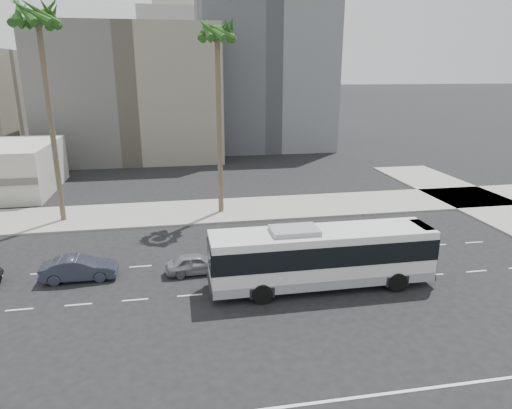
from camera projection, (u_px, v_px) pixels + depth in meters
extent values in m
plane|color=black|center=(293.00, 287.00, 26.46)|extent=(700.00, 700.00, 0.00)
cube|color=gray|center=(250.00, 209.00, 41.05)|extent=(120.00, 7.00, 0.15)
cube|color=#615E58|center=(133.00, 93.00, 64.26)|extent=(24.00, 18.00, 18.00)
cube|color=#4F5257|center=(261.00, 65.00, 73.08)|extent=(20.00, 20.00, 26.00)
cube|color=beige|center=(179.00, 51.00, 255.43)|extent=(42.00, 42.00, 44.00)
cube|color=#565E69|center=(267.00, 25.00, 240.75)|extent=(26.00, 26.00, 70.00)
cube|color=#565E69|center=(297.00, 39.00, 274.68)|extent=(22.00, 22.00, 60.00)
cube|color=silver|center=(322.00, 254.00, 26.01)|extent=(12.94, 2.90, 2.90)
cube|color=black|center=(322.00, 248.00, 25.89)|extent=(13.00, 2.96, 1.23)
cube|color=gray|center=(321.00, 275.00, 26.38)|extent=(12.96, 2.94, 0.56)
cube|color=gray|center=(294.00, 231.00, 25.28)|extent=(2.68, 1.79, 0.33)
cube|color=#262628|center=(422.00, 227.00, 26.67)|extent=(0.68, 2.01, 0.33)
cylinder|color=black|center=(397.00, 282.00, 25.78)|extent=(1.11, 0.33, 1.11)
cylinder|color=black|center=(376.00, 262.00, 28.46)|extent=(1.11, 0.33, 1.11)
cylinder|color=black|center=(262.00, 294.00, 24.44)|extent=(1.11, 0.33, 1.11)
cylinder|color=black|center=(253.00, 272.00, 27.13)|extent=(1.11, 0.33, 1.11)
imported|color=gray|center=(196.00, 263.00, 28.10)|extent=(1.73, 3.86, 1.29)
imported|color=#2A2D3C|center=(79.00, 268.00, 27.22)|extent=(1.58, 4.42, 1.45)
cylinder|color=brown|center=(219.00, 129.00, 38.03)|extent=(0.41, 0.41, 14.89)
cylinder|color=brown|center=(52.00, 127.00, 35.62)|extent=(0.50, 0.50, 15.76)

